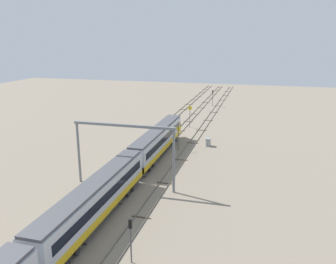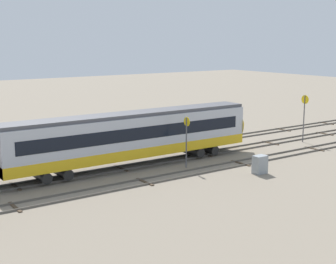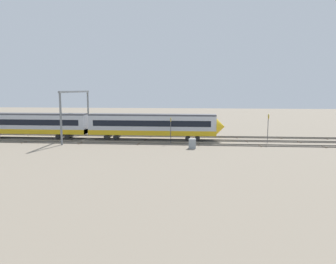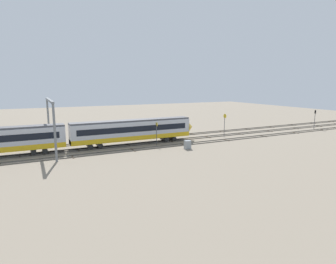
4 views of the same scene
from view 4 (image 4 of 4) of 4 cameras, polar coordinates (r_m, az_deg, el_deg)
ground_plane at (r=57.88m, az=-3.74°, el=-2.19°), size 204.99×204.99×0.00m
track_near_foreground at (r=53.62m, az=-1.79°, el=-3.05°), size 188.99×2.40×0.16m
track_with_train at (r=57.87m, az=-3.74°, el=-2.12°), size 188.99×2.40×0.16m
track_middle at (r=62.19m, az=-5.42°, el=-1.31°), size 188.99×2.40×0.16m
overhead_gantry at (r=53.10m, az=-22.67°, el=3.29°), size 0.40×14.94×9.29m
speed_sign_near_foreground at (r=64.71m, az=11.37°, el=2.01°), size 0.14×0.97×5.28m
speed_sign_mid_trackside at (r=54.80m, az=-2.32°, el=0.27°), size 0.14×0.82×4.58m
signal_light_trackside_approach at (r=84.30m, az=27.56°, el=2.73°), size 0.31×0.32×5.08m
relay_cabinet at (r=52.42m, az=3.97°, el=-2.57°), size 1.18×0.83×1.57m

